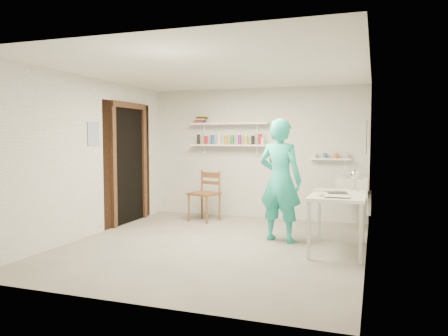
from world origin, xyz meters
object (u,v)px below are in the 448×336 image
(work_table, at_px, (338,223))
(wooden_chair, at_px, (204,194))
(man, at_px, (280,180))
(belfast_sink, at_px, (352,187))
(wall_clock, at_px, (280,159))
(desk_lamp, at_px, (355,175))

(work_table, bearing_deg, wooden_chair, 150.77)
(wooden_chair, bearing_deg, man, -17.10)
(man, distance_m, work_table, 1.03)
(belfast_sink, distance_m, wall_clock, 1.45)
(wall_clock, height_order, work_table, wall_clock)
(wall_clock, relative_size, work_table, 0.28)
(man, bearing_deg, work_table, 172.50)
(man, bearing_deg, desk_lamp, -159.01)
(man, distance_m, desk_lamp, 1.04)
(work_table, bearing_deg, wall_clock, 149.16)
(belfast_sink, distance_m, work_table, 1.51)
(man, height_order, work_table, man)
(work_table, bearing_deg, man, 159.35)
(wall_clock, xyz_separation_m, desk_lamp, (1.08, -0.07, -0.19))
(belfast_sink, relative_size, man, 0.34)
(man, bearing_deg, wooden_chair, -20.11)
(desk_lamp, bearing_deg, belfast_sink, 94.42)
(man, relative_size, desk_lamp, 12.36)
(belfast_sink, height_order, wooden_chair, wooden_chair)
(belfast_sink, distance_m, wooden_chair, 2.55)
(wooden_chair, bearing_deg, work_table, -13.06)
(man, relative_size, wooden_chair, 1.79)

